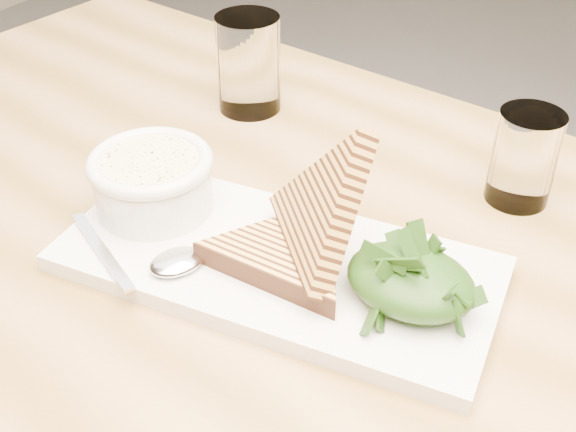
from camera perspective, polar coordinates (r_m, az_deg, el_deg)
The scene contains 14 objects.
table_top at distance 0.71m, azimuth -5.44°, elevation -3.20°, with size 1.22×0.81×0.04m, color #A57845.
table_leg_bl at distance 1.45m, azimuth -14.22°, elevation 0.93°, with size 0.06×0.06×0.69m, color #A57845.
platter at distance 0.66m, azimuth -0.92°, elevation -3.80°, with size 0.40×0.18×0.02m, color white.
soup_bowl at distance 0.71m, azimuth -10.58°, elevation 2.20°, with size 0.11×0.11×0.04m, color white.
soup at distance 0.70m, azimuth -10.83°, elevation 4.07°, with size 0.10×0.10×0.01m, color beige.
bowl_rim at distance 0.69m, azimuth -10.84°, elevation 4.21°, with size 0.12×0.12×0.01m, color white.
sandwich_flat at distance 0.64m, azimuth -0.10°, elevation -3.02°, with size 0.17×0.17×0.02m, color gold, non-canonical shape.
sandwich_lean at distance 0.62m, azimuth 2.55°, elevation 0.42°, with size 0.17×0.17×0.09m, color gold, non-canonical shape.
salad_base at distance 0.60m, azimuth 9.67°, elevation -5.08°, with size 0.11×0.09×0.04m, color black.
arugula_pile at distance 0.60m, azimuth 9.73°, elevation -4.65°, with size 0.11×0.10×0.05m, color #2A4E16, non-canonical shape.
spoon_bowl at distance 0.64m, azimuth -8.77°, elevation -3.59°, with size 0.04×0.05×0.01m, color silver.
spoon_handle at distance 0.67m, azimuth -14.49°, elevation -2.64°, with size 0.13×0.01×0.00m, color silver.
glass_near at distance 0.90m, azimuth -3.13°, elevation 11.91°, with size 0.08×0.08×0.12m, color white.
glass_far at distance 0.76m, azimuth 18.16°, elevation 4.40°, with size 0.06×0.06×0.10m, color white.
Camera 1 is at (0.19, -0.56, 1.16)m, focal length 45.00 mm.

